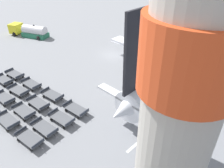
{
  "coord_description": "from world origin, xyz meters",
  "views": [
    {
      "loc": [
        27.15,
        -26.99,
        17.7
      ],
      "look_at": [
        8.52,
        -8.82,
        1.1
      ],
      "focal_mm": 35.0,
      "sensor_mm": 36.0,
      "label": 1
    }
  ],
  "objects": [
    {
      "name": "baggage_dolly_row_mid_b_col_c",
      "position": [
        4.49,
        -18.21,
        0.48
      ],
      "size": [
        3.9,
        1.85,
        0.92
      ],
      "color": "#515459",
      "rests_on": "ground_plane"
    },
    {
      "name": "stand_guidance_stripe",
      "position": [
        17.3,
        -5.15,
        0.0
      ],
      "size": [
        0.8,
        20.82,
        0.01
      ],
      "color": "white",
      "rests_on": "ground_plane"
    },
    {
      "name": "baggage_dolly_row_mid_b_col_a",
      "position": [
        -4.41,
        -19.08,
        0.48
      ],
      "size": [
        3.91,
        1.92,
        0.92
      ],
      "color": "#515459",
      "rests_on": "ground_plane"
    },
    {
      "name": "baggage_dolly_row_mid_b_col_b",
      "position": [
        -0.09,
        -18.73,
        0.48
      ],
      "size": [
        3.92,
        2.05,
        0.92
      ],
      "color": "#515459",
      "rests_on": "ground_plane"
    },
    {
      "name": "baggage_dolly_row_near_col_d",
      "position": [
        9.41,
        -21.87,
        0.48
      ],
      "size": [
        3.92,
        1.99,
        0.92
      ],
      "color": "#515459",
      "rests_on": "ground_plane"
    },
    {
      "name": "fuel_tanker_primary",
      "position": [
        -20.24,
        -6.65,
        1.2
      ],
      "size": [
        9.49,
        6.2,
        2.87
      ],
      "color": "yellow",
      "rests_on": "ground_plane"
    },
    {
      "name": "baggage_dolly_row_mid_b_col_d",
      "position": [
        9.06,
        -17.66,
        0.48
      ],
      "size": [
        3.92,
        1.95,
        0.92
      ],
      "color": "#515459",
      "rests_on": "ground_plane"
    },
    {
      "name": "baggage_dolly_row_near_col_c",
      "position": [
        5.03,
        -22.37,
        0.48
      ],
      "size": [
        3.9,
        1.84,
        0.92
      ],
      "color": "#515459",
      "rests_on": "ground_plane"
    },
    {
      "name": "airplane",
      "position": [
        15.15,
        2.6,
        3.21
      ],
      "size": [
        32.59,
        37.24,
        13.32
      ],
      "color": "silver",
      "rests_on": "ground_plane"
    },
    {
      "name": "baggage_dolly_row_mid_a_col_c",
      "position": [
        4.72,
        -20.26,
        0.48
      ],
      "size": [
        3.9,
        1.84,
        0.92
      ],
      "color": "#515459",
      "rests_on": "ground_plane"
    },
    {
      "name": "baggage_dolly_row_mid_a_col_d",
      "position": [
        9.1,
        -19.92,
        0.48
      ],
      "size": [
        3.91,
        1.92,
        0.92
      ],
      "color": "#515459",
      "rests_on": "ground_plane"
    },
    {
      "name": "baggage_dolly_row_far_col_d",
      "position": [
        8.85,
        -15.45,
        0.48
      ],
      "size": [
        3.91,
        1.92,
        0.92
      ],
      "color": "#515459",
      "rests_on": "ground_plane"
    },
    {
      "name": "ground_plane",
      "position": [
        0.0,
        0.0,
        0.0
      ],
      "size": [
        500.0,
        500.0,
        0.0
      ],
      "primitive_type": "plane",
      "color": "gray"
    },
    {
      "name": "baggage_dolly_row_mid_a_col_b",
      "position": [
        0.31,
        -20.87,
        0.48
      ],
      "size": [
        3.91,
        1.88,
        0.92
      ],
      "color": "#515459",
      "rests_on": "ground_plane"
    },
    {
      "name": "baggage_dolly_row_far_col_b",
      "position": [
        -0.4,
        -16.66,
        0.48
      ],
      "size": [
        3.91,
        1.89,
        0.92
      ],
      "color": "#515459",
      "rests_on": "ground_plane"
    },
    {
      "name": "baggage_dolly_row_far_col_c",
      "position": [
        4.18,
        -15.92,
        0.48
      ],
      "size": [
        3.92,
        1.99,
        0.92
      ],
      "color": "#515459",
      "rests_on": "ground_plane"
    },
    {
      "name": "baggage_dolly_row_far_col_a",
      "position": [
        -4.91,
        -17.18,
        0.48
      ],
      "size": [
        3.92,
        1.98,
        0.92
      ],
      "color": "#515459",
      "rests_on": "ground_plane"
    }
  ]
}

